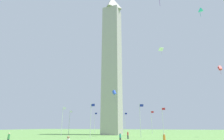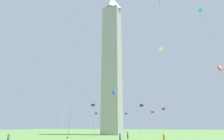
{
  "view_description": "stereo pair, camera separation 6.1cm",
  "coord_description": "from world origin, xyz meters",
  "px_view_note": "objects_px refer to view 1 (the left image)",
  "views": [
    {
      "loc": [
        20.91,
        -60.52,
        2.63
      ],
      "look_at": [
        0.0,
        0.0,
        23.07
      ],
      "focal_mm": 28.53,
      "sensor_mm": 36.0,
      "label": 1
    },
    {
      "loc": [
        20.97,
        -60.5,
        2.63
      ],
      "look_at": [
        0.0,
        0.0,
        23.07
      ],
      "focal_mm": 28.53,
      "sensor_mm": 36.0,
      "label": 2
    }
  ],
  "objects_px": {
    "flagpole_n": "(163,120)",
    "kite_blue_box": "(114,92)",
    "person_red_shirt": "(128,135)",
    "person_teal_shirt": "(120,137)",
    "obelisk_monument": "(112,58)",
    "flagpole_se": "(95,122)",
    "flagpole_nw": "(140,119)",
    "person_green_shirt": "(8,139)",
    "flagpole_ne": "(152,121)",
    "person_orange_shirt": "(164,140)",
    "kite_red_box": "(220,68)",
    "kite_white_diamond": "(161,49)",
    "flagpole_s": "(69,121)",
    "flagpole_sw": "(62,120)",
    "kite_cyan_delta": "(200,11)",
    "flagpole_e": "(125,122)",
    "flagpole_w": "(91,118)"
  },
  "relations": [
    {
      "from": "flagpole_sw",
      "to": "person_orange_shirt",
      "type": "distance_m",
      "value": 38.52
    },
    {
      "from": "flagpole_sw",
      "to": "kite_white_diamond",
      "type": "xyz_separation_m",
      "value": [
        30.58,
        9.15,
        22.92
      ]
    },
    {
      "from": "person_red_shirt",
      "to": "kite_blue_box",
      "type": "height_order",
      "value": "kite_blue_box"
    },
    {
      "from": "flagpole_nw",
      "to": "kite_cyan_delta",
      "type": "distance_m",
      "value": 29.33
    },
    {
      "from": "kite_white_diamond",
      "to": "kite_cyan_delta",
      "type": "xyz_separation_m",
      "value": [
        8.1,
        -28.14,
        -6.0
      ]
    },
    {
      "from": "flagpole_se",
      "to": "person_red_shirt",
      "type": "bearing_deg",
      "value": -54.23
    },
    {
      "from": "kite_blue_box",
      "to": "kite_white_diamond",
      "type": "xyz_separation_m",
      "value": [
        14.68,
        6.39,
        14.94
      ]
    },
    {
      "from": "kite_red_box",
      "to": "kite_white_diamond",
      "type": "bearing_deg",
      "value": 174.19
    },
    {
      "from": "obelisk_monument",
      "to": "flagpole_se",
      "type": "xyz_separation_m",
      "value": [
        -11.98,
        12.04,
        -23.42
      ]
    },
    {
      "from": "person_green_shirt",
      "to": "flagpole_nw",
      "type": "bearing_deg",
      "value": -18.85
    },
    {
      "from": "obelisk_monument",
      "to": "flagpole_se",
      "type": "relative_size",
      "value": 6.57
    },
    {
      "from": "flagpole_ne",
      "to": "person_orange_shirt",
      "type": "relative_size",
      "value": 4.82
    },
    {
      "from": "obelisk_monument",
      "to": "flagpole_n",
      "type": "height_order",
      "value": "obelisk_monument"
    },
    {
      "from": "flagpole_n",
      "to": "flagpole_ne",
      "type": "bearing_deg",
      "value": 112.5
    },
    {
      "from": "flagpole_sw",
      "to": "flagpole_s",
      "type": "bearing_deg",
      "value": 112.5
    },
    {
      "from": "flagpole_w",
      "to": "person_red_shirt",
      "type": "distance_m",
      "value": 11.15
    },
    {
      "from": "flagpole_sw",
      "to": "kite_cyan_delta",
      "type": "height_order",
      "value": "kite_cyan_delta"
    },
    {
      "from": "obelisk_monument",
      "to": "flagpole_se",
      "type": "bearing_deg",
      "value": 134.87
    },
    {
      "from": "flagpole_sw",
      "to": "kite_white_diamond",
      "type": "height_order",
      "value": "kite_white_diamond"
    },
    {
      "from": "flagpole_ne",
      "to": "flagpole_s",
      "type": "distance_m",
      "value": 31.46
    },
    {
      "from": "obelisk_monument",
      "to": "flagpole_se",
      "type": "distance_m",
      "value": 28.93
    },
    {
      "from": "flagpole_sw",
      "to": "kite_cyan_delta",
      "type": "distance_m",
      "value": 46.29
    },
    {
      "from": "flagpole_w",
      "to": "kite_cyan_delta",
      "type": "bearing_deg",
      "value": -27.73
    },
    {
      "from": "kite_white_diamond",
      "to": "kite_cyan_delta",
      "type": "relative_size",
      "value": 1.47
    },
    {
      "from": "obelisk_monument",
      "to": "flagpole_sw",
      "type": "height_order",
      "value": "obelisk_monument"
    },
    {
      "from": "flagpole_ne",
      "to": "flagpole_s",
      "type": "bearing_deg",
      "value": -157.5
    },
    {
      "from": "flagpole_n",
      "to": "person_teal_shirt",
      "type": "xyz_separation_m",
      "value": [
        -5.72,
        -28.43,
        -3.85
      ]
    },
    {
      "from": "flagpole_n",
      "to": "flagpole_sw",
      "type": "distance_m",
      "value": 31.46
    },
    {
      "from": "person_red_shirt",
      "to": "person_orange_shirt",
      "type": "distance_m",
      "value": 17.72
    },
    {
      "from": "obelisk_monument",
      "to": "flagpole_n",
      "type": "relative_size",
      "value": 6.57
    },
    {
      "from": "flagpole_e",
      "to": "kite_cyan_delta",
      "type": "height_order",
      "value": "kite_cyan_delta"
    },
    {
      "from": "kite_white_diamond",
      "to": "flagpole_sw",
      "type": "bearing_deg",
      "value": -163.34
    },
    {
      "from": "flagpole_w",
      "to": "flagpole_se",
      "type": "bearing_deg",
      "value": 112.5
    },
    {
      "from": "flagpole_se",
      "to": "flagpole_w",
      "type": "distance_m",
      "value": 31.46
    },
    {
      "from": "person_orange_shirt",
      "to": "flagpole_n",
      "type": "bearing_deg",
      "value": -41.27
    },
    {
      "from": "person_red_shirt",
      "to": "kite_blue_box",
      "type": "bearing_deg",
      "value": 31.76
    },
    {
      "from": "obelisk_monument",
      "to": "kite_red_box",
      "type": "height_order",
      "value": "obelisk_monument"
    },
    {
      "from": "flagpole_ne",
      "to": "person_orange_shirt",
      "type": "distance_m",
      "value": 47.03
    },
    {
      "from": "flagpole_s",
      "to": "flagpole_w",
      "type": "bearing_deg",
      "value": -45.0
    },
    {
      "from": "flagpole_e",
      "to": "kite_cyan_delta",
      "type": "bearing_deg",
      "value": -61.0
    },
    {
      "from": "flagpole_n",
      "to": "person_teal_shirt",
      "type": "height_order",
      "value": "flagpole_n"
    },
    {
      "from": "kite_cyan_delta",
      "to": "person_red_shirt",
      "type": "bearing_deg",
      "value": 143.55
    },
    {
      "from": "flagpole_ne",
      "to": "kite_cyan_delta",
      "type": "height_order",
      "value": "kite_cyan_delta"
    },
    {
      "from": "flagpole_n",
      "to": "kite_blue_box",
      "type": "height_order",
      "value": "kite_blue_box"
    },
    {
      "from": "flagpole_nw",
      "to": "person_green_shirt",
      "type": "xyz_separation_m",
      "value": [
        -15.86,
        -26.0,
        -3.81
      ]
    },
    {
      "from": "flagpole_e",
      "to": "kite_white_diamond",
      "type": "distance_m",
      "value": 35.57
    },
    {
      "from": "person_red_shirt",
      "to": "person_teal_shirt",
      "type": "xyz_separation_m",
      "value": [
        1.0,
        -9.48,
        -0.02
      ]
    },
    {
      "from": "flagpole_s",
      "to": "person_green_shirt",
      "type": "bearing_deg",
      "value": -70.85
    },
    {
      "from": "obelisk_monument",
      "to": "flagpole_e",
      "type": "height_order",
      "value": "obelisk_monument"
    },
    {
      "from": "flagpole_se",
      "to": "kite_white_diamond",
      "type": "distance_m",
      "value": 41.02
    }
  ]
}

